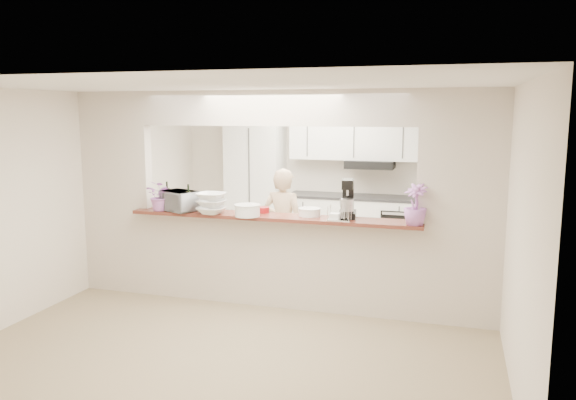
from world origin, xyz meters
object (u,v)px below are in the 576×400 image
at_px(toaster_oven, 179,201).
at_px(person, 283,228).
at_px(refrigerator, 458,206).
at_px(stand_mixer, 348,200).

bearing_deg(toaster_oven, person, 65.84).
bearing_deg(person, refrigerator, -133.62).
bearing_deg(person, stand_mixer, 149.16).
xyz_separation_m(refrigerator, stand_mixer, (-1.20, -2.59, 0.43)).
distance_m(refrigerator, toaster_oven, 4.23).
bearing_deg(stand_mixer, person, 143.09).
height_order(refrigerator, stand_mixer, refrigerator).
height_order(stand_mixer, person, person).
bearing_deg(refrigerator, toaster_oven, -139.33).
relative_size(refrigerator, toaster_oven, 3.91).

